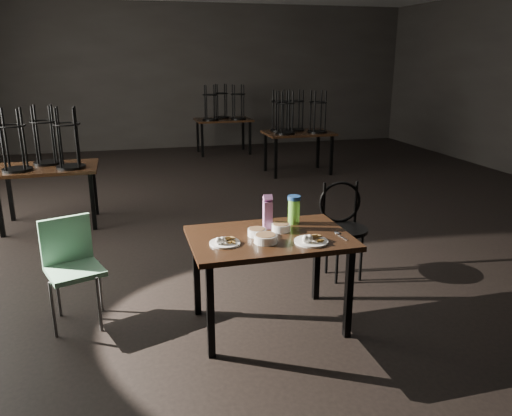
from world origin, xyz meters
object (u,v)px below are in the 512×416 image
object	(u,v)px
main_table	(270,245)
school_chair	(72,261)
juice_carton	(268,213)
water_bottle	(294,209)
bentwood_chair	(343,222)

from	to	relation	value
main_table	school_chair	world-z (taller)	school_chair
juice_carton	school_chair	xyz separation A→B (m)	(-1.51, 0.30, -0.37)
main_table	water_bottle	bearing A→B (deg)	40.13
school_chair	bentwood_chair	bearing A→B (deg)	-12.79
juice_carton	water_bottle	world-z (taller)	juice_carton
school_chair	water_bottle	bearing A→B (deg)	-27.30
juice_carton	school_chair	size ratio (longest dim) A/B	0.32
main_table	water_bottle	distance (m)	0.40
bentwood_chair	school_chair	xyz separation A→B (m)	(-2.42, -0.28, -0.03)
water_bottle	school_chair	world-z (taller)	water_bottle
bentwood_chair	school_chair	world-z (taller)	bentwood_chair
juice_carton	bentwood_chair	bearing A→B (deg)	32.14
school_chair	juice_carton	bearing A→B (deg)	-30.52
water_bottle	bentwood_chair	distance (m)	0.92
juice_carton	school_chair	bearing A→B (deg)	168.82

